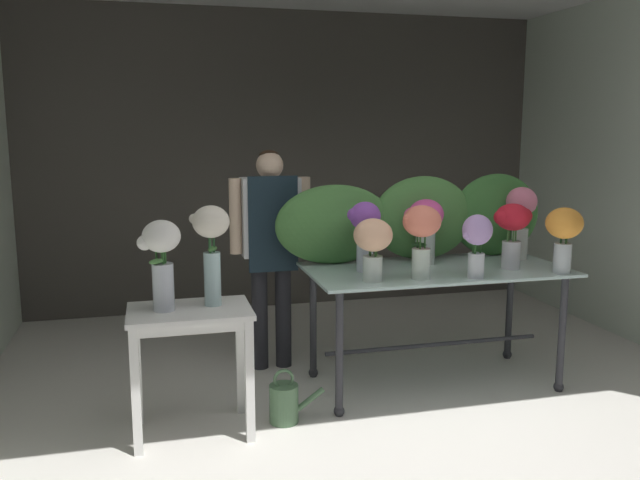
{
  "coord_description": "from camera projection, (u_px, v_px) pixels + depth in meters",
  "views": [
    {
      "loc": [
        -1.35,
        -2.7,
        1.81
      ],
      "look_at": [
        -0.31,
        1.34,
        1.09
      ],
      "focal_mm": 36.97,
      "sensor_mm": 36.0,
      "label": 1
    }
  ],
  "objects": [
    {
      "name": "ground_plane",
      "position": [
        341.0,
        366.0,
        5.04
      ],
      "size": [
        8.43,
        8.43,
        0.0
      ],
      "primitive_type": "plane",
      "color": "silver"
    },
    {
      "name": "vase_violet_stock",
      "position": [
        365.0,
        228.0,
        4.41
      ],
      "size": [
        0.23,
        0.21,
        0.47
      ],
      "color": "silver",
      "rests_on": "display_table_glass"
    },
    {
      "name": "florist",
      "position": [
        271.0,
        235.0,
        4.86
      ],
      "size": [
        0.6,
        0.24,
        1.64
      ],
      "color": "#232328",
      "rests_on": "ground"
    },
    {
      "name": "vase_coral_carnations",
      "position": [
        422.0,
        232.0,
        4.19
      ],
      "size": [
        0.25,
        0.25,
        0.48
      ],
      "color": "silver",
      "rests_on": "display_table_glass"
    },
    {
      "name": "vase_fuchsia_lilies",
      "position": [
        425.0,
        225.0,
        4.64
      ],
      "size": [
        0.29,
        0.25,
        0.46
      ],
      "color": "silver",
      "rests_on": "display_table_glass"
    },
    {
      "name": "vase_sunset_ranunculus",
      "position": [
        564.0,
        231.0,
        4.35
      ],
      "size": [
        0.24,
        0.24,
        0.44
      ],
      "color": "silver",
      "rests_on": "display_table_glass"
    },
    {
      "name": "vase_crimson_tulips",
      "position": [
        512.0,
        227.0,
        4.49
      ],
      "size": [
        0.29,
        0.24,
        0.45
      ],
      "color": "silver",
      "rests_on": "display_table_glass"
    },
    {
      "name": "display_table_glass",
      "position": [
        435.0,
        287.0,
        4.58
      ],
      "size": [
        1.79,
        0.88,
        0.85
      ],
      "color": "silver",
      "rests_on": "ground"
    },
    {
      "name": "foliage_backdrop",
      "position": [
        415.0,
        219.0,
        4.81
      ],
      "size": [
        2.05,
        0.27,
        0.62
      ],
      "color": "#477F3D",
      "rests_on": "display_table_glass"
    },
    {
      "name": "vase_lilac_snapdragons",
      "position": [
        477.0,
        240.0,
        4.22
      ],
      "size": [
        0.2,
        0.19,
        0.41
      ],
      "color": "silver",
      "rests_on": "display_table_glass"
    },
    {
      "name": "watering_can",
      "position": [
        285.0,
        402.0,
        4.07
      ],
      "size": [
        0.35,
        0.18,
        0.34
      ],
      "color": "#4C704C",
      "rests_on": "ground"
    },
    {
      "name": "vase_rosy_peonies",
      "position": [
        521.0,
        215.0,
        4.81
      ],
      "size": [
        0.22,
        0.22,
        0.53
      ],
      "color": "silver",
      "rests_on": "display_table_glass"
    },
    {
      "name": "vase_white_roses_tall",
      "position": [
        161.0,
        257.0,
        3.74
      ],
      "size": [
        0.24,
        0.22,
        0.53
      ],
      "color": "silver",
      "rests_on": "side_table_white"
    },
    {
      "name": "vase_peach_dahlias",
      "position": [
        373.0,
        241.0,
        4.12
      ],
      "size": [
        0.25,
        0.25,
        0.4
      ],
      "color": "silver",
      "rests_on": "display_table_glass"
    },
    {
      "name": "wall_back",
      "position": [
        288.0,
        162.0,
        6.62
      ],
      "size": [
        5.27,
        0.12,
        2.93
      ],
      "primitive_type": "cube",
      "color": "#4C4742",
      "rests_on": "ground"
    },
    {
      "name": "vase_cream_lisianthus_tall",
      "position": [
        211.0,
        242.0,
        3.84
      ],
      "size": [
        0.23,
        0.22,
        0.6
      ],
      "color": "silver",
      "rests_on": "side_table_white"
    },
    {
      "name": "side_table_white",
      "position": [
        190.0,
        328.0,
        3.85
      ],
      "size": [
        0.71,
        0.49,
        0.76
      ],
      "color": "white",
      "rests_on": "ground"
    }
  ]
}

